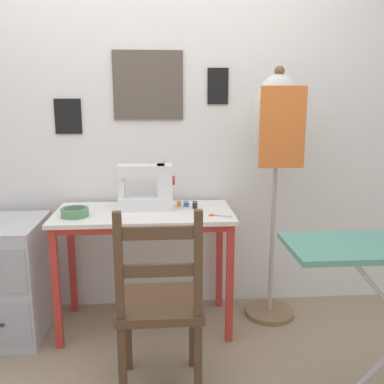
# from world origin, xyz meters

# --- Properties ---
(ground_plane) EXTENTS (14.00, 14.00, 0.00)m
(ground_plane) POSITION_xyz_m (0.00, 0.00, 0.00)
(ground_plane) COLOR gray
(wall_back) EXTENTS (10.00, 0.07, 2.55)m
(wall_back) POSITION_xyz_m (0.00, 0.59, 1.28)
(wall_back) COLOR silver
(wall_back) RESTS_ON ground_plane
(sewing_table) EXTENTS (1.06, 0.52, 0.74)m
(sewing_table) POSITION_xyz_m (0.00, 0.25, 0.64)
(sewing_table) COLOR silver
(sewing_table) RESTS_ON ground_plane
(sewing_machine) EXTENTS (0.34, 0.15, 0.30)m
(sewing_machine) POSITION_xyz_m (0.03, 0.31, 0.87)
(sewing_machine) COLOR white
(sewing_machine) RESTS_ON sewing_table
(fabric_bowl) EXTENTS (0.16, 0.16, 0.05)m
(fabric_bowl) POSITION_xyz_m (-0.39, 0.17, 0.77)
(fabric_bowl) COLOR #56895B
(fabric_bowl) RESTS_ON sewing_table
(scissors) EXTENTS (0.14, 0.08, 0.01)m
(scissors) POSITION_xyz_m (0.42, 0.12, 0.75)
(scissors) COLOR silver
(scissors) RESTS_ON sewing_table
(thread_spool_near_machine) EXTENTS (0.03, 0.03, 0.04)m
(thread_spool_near_machine) POSITION_xyz_m (0.22, 0.36, 0.76)
(thread_spool_near_machine) COLOR orange
(thread_spool_near_machine) RESTS_ON sewing_table
(thread_spool_mid_table) EXTENTS (0.04, 0.04, 0.03)m
(thread_spool_mid_table) POSITION_xyz_m (0.26, 0.35, 0.76)
(thread_spool_mid_table) COLOR #2875C1
(thread_spool_mid_table) RESTS_ON sewing_table
(thread_spool_far_edge) EXTENTS (0.04, 0.04, 0.04)m
(thread_spool_far_edge) POSITION_xyz_m (0.31, 0.30, 0.77)
(thread_spool_far_edge) COLOR black
(thread_spool_far_edge) RESTS_ON sewing_table
(wooden_chair) EXTENTS (0.40, 0.38, 0.95)m
(wooden_chair) POSITION_xyz_m (0.09, -0.38, 0.45)
(wooden_chair) COLOR #513823
(wooden_chair) RESTS_ON ground_plane
(filing_cabinet) EXTENTS (0.41, 0.54, 0.70)m
(filing_cabinet) POSITION_xyz_m (-0.81, 0.23, 0.35)
(filing_cabinet) COLOR #B7B7BC
(filing_cabinet) RESTS_ON ground_plane
(dress_form) EXTENTS (0.32, 0.32, 1.59)m
(dress_form) POSITION_xyz_m (0.81, 0.33, 1.17)
(dress_form) COLOR #846647
(dress_form) RESTS_ON ground_plane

